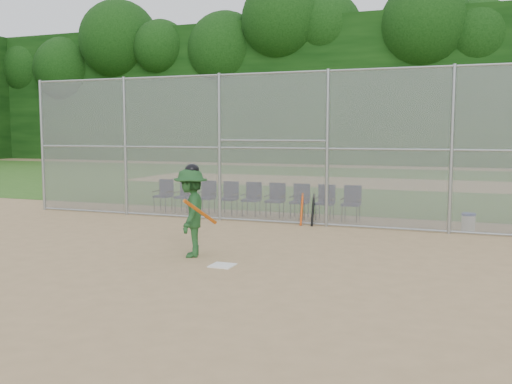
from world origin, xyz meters
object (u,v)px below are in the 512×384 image
(batter_at_plate, at_px, (191,212))
(water_cooler, at_px, (468,222))
(home_plate, at_px, (222,265))
(chair_0, at_px, (163,195))

(batter_at_plate, height_order, water_cooler, batter_at_plate)
(home_plate, bearing_deg, water_cooler, 52.93)
(batter_at_plate, distance_m, water_cooler, 7.14)
(home_plate, xyz_separation_m, water_cooler, (4.17, 5.52, 0.21))
(water_cooler, distance_m, chair_0, 8.87)
(chair_0, bearing_deg, home_plate, -52.29)
(batter_at_plate, xyz_separation_m, water_cooler, (5.07, 4.99, -0.66))
(batter_at_plate, distance_m, chair_0, 6.71)
(chair_0, bearing_deg, batter_at_plate, -55.62)
(batter_at_plate, bearing_deg, water_cooler, 44.56)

